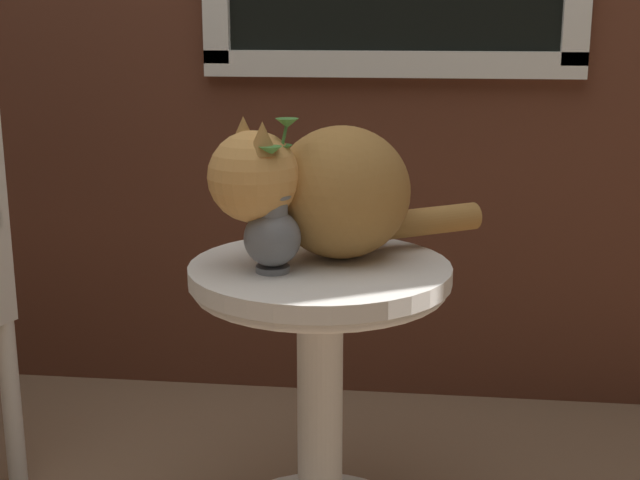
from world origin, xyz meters
The scene contains 3 objects.
wicker_side_table centered at (0.20, 0.11, 0.41)m, with size 0.52×0.52×0.60m.
cat centered at (0.21, 0.16, 0.75)m, with size 0.54×0.39×0.29m.
pewter_vase_with_ivy centered at (0.12, 0.05, 0.69)m, with size 0.11×0.11×0.29m.
Camera 1 is at (0.41, -1.58, 1.09)m, focal length 50.22 mm.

